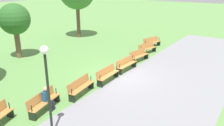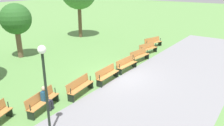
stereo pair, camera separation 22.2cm
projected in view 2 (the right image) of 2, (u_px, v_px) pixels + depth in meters
name	position (u px, v px, depth m)	size (l,w,h in m)	color
ground_plane	(118.00, 76.00, 15.37)	(120.00, 120.00, 0.00)	#5B8C47
path_paving	(165.00, 88.00, 13.61)	(30.17, 6.39, 0.01)	gray
bench_0	(153.00, 42.00, 21.97)	(2.03, 1.04, 0.89)	#B27538
bench_1	(148.00, 48.00, 19.96)	(2.04, 0.88, 0.89)	#B27538
bench_2	(139.00, 55.00, 18.01)	(2.03, 0.72, 0.89)	#B27538
bench_3	(126.00, 64.00, 16.15)	(2.00, 0.56, 0.89)	#B27538
bench_4	(107.00, 74.00, 14.38)	(2.00, 0.56, 0.89)	#B27538
bench_5	(80.00, 86.00, 12.73)	(2.03, 0.72, 0.89)	#B27538
bench_6	(42.00, 101.00, 11.20)	(2.04, 0.88, 0.89)	#B27538
person_seated	(46.00, 97.00, 11.20)	(0.41, 0.57, 1.20)	navy
tree_0	(16.00, 20.00, 18.19)	(2.42, 2.42, 4.33)	brown
lamp_post	(44.00, 74.00, 8.70)	(0.32, 0.32, 3.74)	black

